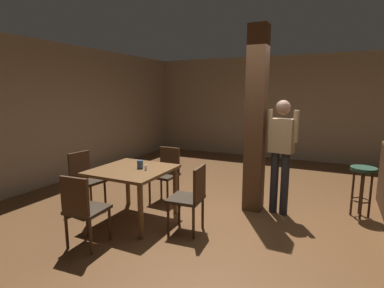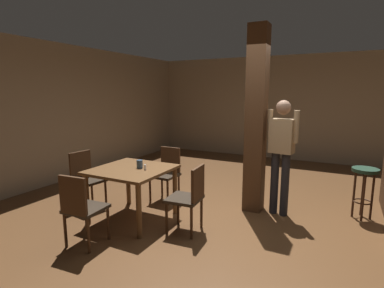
{
  "view_description": "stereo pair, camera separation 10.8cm",
  "coord_description": "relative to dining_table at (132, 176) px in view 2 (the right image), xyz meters",
  "views": [
    {
      "loc": [
        1.11,
        -4.0,
        1.83
      ],
      "look_at": [
        -0.88,
        0.12,
        1.04
      ],
      "focal_mm": 28.0,
      "sensor_mm": 36.0,
      "label": 1
    },
    {
      "loc": [
        1.2,
        -3.95,
        1.83
      ],
      "look_at": [
        -0.88,
        0.12,
        1.04
      ],
      "focal_mm": 28.0,
      "sensor_mm": 36.0,
      "label": 2
    }
  ],
  "objects": [
    {
      "name": "wall_back",
      "position": [
        1.46,
        5.14,
        0.76
      ],
      "size": [
        8.0,
        0.1,
        2.8
      ],
      "primitive_type": "cube",
      "color": "gray",
      "rests_on": "ground_plane"
    },
    {
      "name": "standing_person",
      "position": [
        1.86,
        1.14,
        0.36
      ],
      "size": [
        0.47,
        0.25,
        1.72
      ],
      "color": "tan",
      "rests_on": "ground_plane"
    },
    {
      "name": "dining_table",
      "position": [
        0.0,
        0.0,
        0.0
      ],
      "size": [
        1.03,
        1.03,
        0.76
      ],
      "color": "brown",
      "rests_on": "ground_plane"
    },
    {
      "name": "bar_stool_near",
      "position": [
        2.98,
        1.53,
        -0.07
      ],
      "size": [
        0.36,
        0.36,
        0.75
      ],
      "color": "#1E3828",
      "rests_on": "ground_plane"
    },
    {
      "name": "chair_north",
      "position": [
        0.03,
        0.9,
        -0.14
      ],
      "size": [
        0.43,
        0.43,
        0.89
      ],
      "color": "#2D2319",
      "rests_on": "ground_plane"
    },
    {
      "name": "wall_left",
      "position": [
        -2.54,
        0.64,
        0.76
      ],
      "size": [
        0.1,
        9.0,
        2.8
      ],
      "primitive_type": "cube",
      "color": "gray",
      "rests_on": "ground_plane"
    },
    {
      "name": "salt_shaker",
      "position": [
        0.22,
        0.02,
        0.15
      ],
      "size": [
        0.03,
        0.03,
        0.07
      ],
      "primitive_type": "cylinder",
      "color": "silver",
      "rests_on": "dining_table"
    },
    {
      "name": "pillar",
      "position": [
        1.47,
        1.15,
        0.76
      ],
      "size": [
        0.28,
        0.28,
        2.8
      ],
      "primitive_type": "cube",
      "color": "#4C301C",
      "rests_on": "ground_plane"
    },
    {
      "name": "chair_south",
      "position": [
        -0.02,
        -0.93,
        -0.14
      ],
      "size": [
        0.45,
        0.45,
        0.89
      ],
      "color": "#2D2319",
      "rests_on": "ground_plane"
    },
    {
      "name": "ground_plane",
      "position": [
        1.46,
        0.64,
        -0.64
      ],
      "size": [
        10.8,
        10.8,
        0.0
      ],
      "primitive_type": "plane",
      "color": "brown"
    },
    {
      "name": "napkin_cup",
      "position": [
        0.09,
        0.06,
        0.17
      ],
      "size": [
        0.09,
        0.09,
        0.12
      ],
      "primitive_type": "cylinder",
      "color": "#33475B",
      "rests_on": "dining_table"
    },
    {
      "name": "chair_west",
      "position": [
        -0.95,
        0.01,
        -0.14
      ],
      "size": [
        0.47,
        0.47,
        0.89
      ],
      "color": "#2D2319",
      "rests_on": "ground_plane"
    },
    {
      "name": "chair_east",
      "position": [
        0.94,
        -0.01,
        -0.14
      ],
      "size": [
        0.45,
        0.45,
        0.89
      ],
      "color": "#2D2319",
      "rests_on": "ground_plane"
    }
  ]
}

